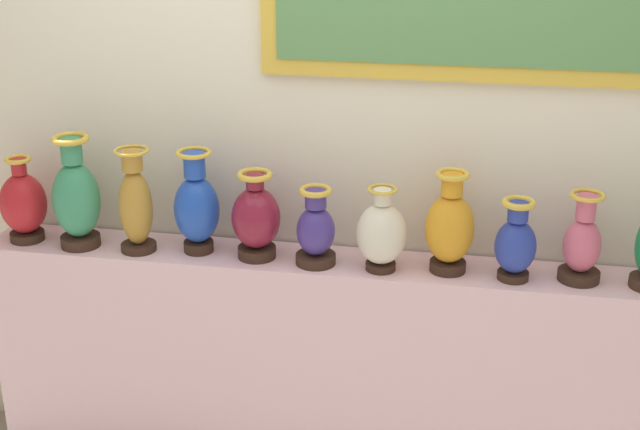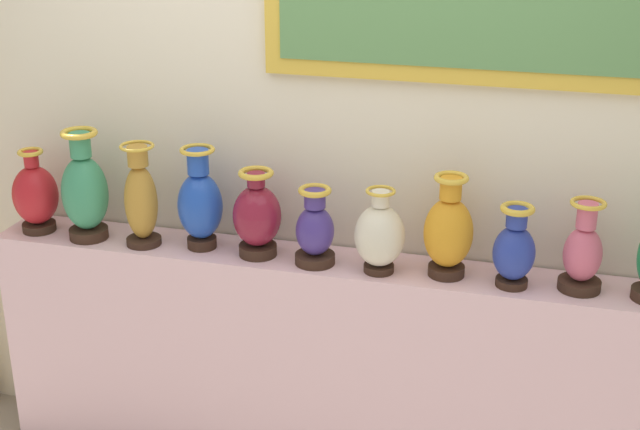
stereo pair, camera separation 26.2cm
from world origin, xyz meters
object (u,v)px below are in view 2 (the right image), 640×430
vase_sapphire (200,203)px  vase_burgundy (257,216)px  vase_amber (448,231)px  vase_ochre (141,200)px  vase_rose (583,253)px  vase_ivory (380,235)px  vase_cobalt (514,250)px  vase_crimson (36,195)px  vase_jade (85,192)px  vase_indigo (315,230)px

vase_sapphire → vase_burgundy: 0.24m
vase_sapphire → vase_amber: 0.96m
vase_ochre → vase_rose: size_ratio=1.23×
vase_amber → vase_ochre: bearing=-178.7°
vase_burgundy → vase_ivory: (0.48, -0.03, -0.01)m
vase_ivory → vase_amber: bearing=7.7°
vase_ivory → vase_sapphire: bearing=176.8°
vase_ivory → vase_cobalt: size_ratio=1.05×
vase_crimson → vase_ochre: 0.48m
vase_ochre → vase_amber: vase_ochre is taller
vase_cobalt → vase_sapphire: bearing=178.4°
vase_ochre → vase_jade: bearing=179.9°
vase_amber → vase_rose: bearing=0.7°
vase_crimson → vase_cobalt: bearing=-0.5°
vase_jade → vase_ivory: vase_jade is taller
vase_ochre → vase_cobalt: bearing=-0.1°
vase_burgundy → vase_sapphire: bearing=176.7°
vase_crimson → vase_jade: vase_jade is taller
vase_ochre → vase_cobalt: 1.43m
vase_burgundy → vase_cobalt: 0.96m
vase_burgundy → vase_ivory: 0.48m
vase_ochre → vase_ivory: 0.95m
vase_amber → vase_cobalt: (0.24, -0.03, -0.03)m
vase_burgundy → vase_ivory: bearing=-3.1°
vase_ivory → vase_amber: (0.24, 0.03, 0.03)m
vase_ochre → vase_amber: 1.19m
vase_burgundy → vase_amber: vase_amber is taller
vase_ochre → vase_ivory: (0.95, -0.01, -0.04)m
vase_cobalt → vase_crimson: bearing=179.5°
vase_indigo → vase_ivory: (0.25, -0.01, 0.01)m
vase_sapphire → vase_amber: (0.96, -0.01, -0.01)m
vase_ochre → vase_cobalt: vase_ochre is taller
vase_crimson → vase_rose: (2.14, 0.02, -0.01)m
vase_ochre → vase_rose: (1.66, 0.03, -0.05)m
vase_ochre → vase_sapphire: (0.23, 0.03, -0.00)m
vase_jade → vase_indigo: bearing=0.1°
vase_ivory → vase_crimson: bearing=179.0°
vase_indigo → vase_cobalt: vase_cobalt is taller
vase_jade → vase_burgundy: vase_jade is taller
vase_crimson → vase_ivory: size_ratio=1.07×
vase_jade → vase_cobalt: vase_jade is taller
vase_amber → vase_rose: 0.47m
vase_cobalt → vase_rose: (0.23, 0.03, -0.00)m
vase_sapphire → vase_rose: 1.43m
vase_sapphire → vase_cobalt: (1.20, -0.03, -0.04)m
vase_burgundy → vase_amber: 0.72m
vase_burgundy → vase_indigo: bearing=-4.2°
vase_indigo → vase_rose: (0.96, 0.03, 0.01)m
vase_cobalt → vase_ivory: bearing=-179.3°
vase_indigo → vase_cobalt: size_ratio=0.99×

